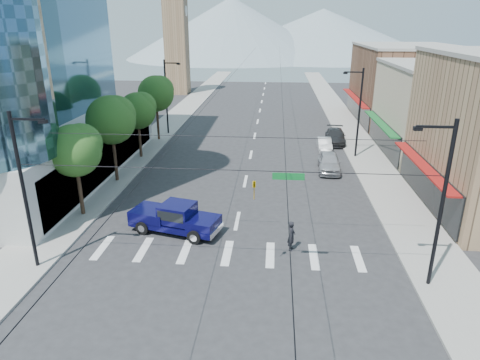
% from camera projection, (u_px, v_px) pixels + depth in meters
% --- Properties ---
extents(ground, '(160.00, 160.00, 0.00)m').
position_uv_depth(ground, '(228.00, 266.00, 24.49)').
color(ground, '#28282B').
rests_on(ground, ground).
extents(sidewalk_left, '(4.00, 120.00, 0.15)m').
position_uv_depth(sidewalk_left, '(177.00, 117.00, 62.78)').
color(sidewalk_left, gray).
rests_on(sidewalk_left, ground).
extents(sidewalk_right, '(4.00, 120.00, 0.15)m').
position_uv_depth(sidewalk_right, '(342.00, 120.00, 60.90)').
color(sidewalk_right, gray).
rests_on(sidewalk_right, ground).
extents(shop_mid, '(12.00, 14.00, 9.00)m').
position_uv_depth(shop_mid, '(447.00, 112.00, 43.78)').
color(shop_mid, tan).
rests_on(shop_mid, ground).
extents(shop_far, '(12.00, 18.00, 10.00)m').
position_uv_depth(shop_far, '(405.00, 85.00, 58.56)').
color(shop_far, brown).
rests_on(shop_far, ground).
extents(clock_tower, '(4.80, 4.80, 20.40)m').
position_uv_depth(clock_tower, '(176.00, 36.00, 80.01)').
color(clock_tower, '#8C6B4C').
rests_on(clock_tower, ground).
extents(mountain_left, '(80.00, 80.00, 22.00)m').
position_uv_depth(mountain_left, '(232.00, 28.00, 161.98)').
color(mountain_left, gray).
rests_on(mountain_left, ground).
extents(mountain_right, '(90.00, 90.00, 18.00)m').
position_uv_depth(mountain_right, '(322.00, 33.00, 169.27)').
color(mountain_right, gray).
rests_on(mountain_right, ground).
extents(tree_near, '(3.65, 3.64, 6.71)m').
position_uv_depth(tree_near, '(77.00, 149.00, 29.32)').
color(tree_near, black).
rests_on(tree_near, ground).
extents(tree_midnear, '(4.09, 4.09, 7.52)m').
position_uv_depth(tree_midnear, '(113.00, 118.00, 35.65)').
color(tree_midnear, black).
rests_on(tree_midnear, ground).
extents(tree_midfar, '(3.65, 3.64, 6.71)m').
position_uv_depth(tree_midfar, '(139.00, 109.00, 42.40)').
color(tree_midfar, black).
rests_on(tree_midfar, ground).
extents(tree_far, '(4.09, 4.09, 7.52)m').
position_uv_depth(tree_far, '(157.00, 92.00, 48.73)').
color(tree_far, black).
rests_on(tree_far, ground).
extents(signal_rig, '(21.80, 0.20, 9.00)m').
position_uv_depth(signal_rig, '(229.00, 199.00, 21.93)').
color(signal_rig, black).
rests_on(signal_rig, ground).
extents(lamp_pole_nw, '(2.00, 0.25, 9.00)m').
position_uv_depth(lamp_pole_nw, '(167.00, 94.00, 51.64)').
color(lamp_pole_nw, black).
rests_on(lamp_pole_nw, ground).
extents(lamp_pole_ne, '(2.00, 0.25, 9.00)m').
position_uv_depth(lamp_pole_ne, '(358.00, 110.00, 42.49)').
color(lamp_pole_ne, black).
rests_on(lamp_pole_ne, ground).
extents(pickup_truck, '(6.37, 3.62, 2.04)m').
position_uv_depth(pickup_truck, '(175.00, 217.00, 28.18)').
color(pickup_truck, '#09083E').
rests_on(pickup_truck, ground).
extents(pedestrian, '(0.56, 0.76, 1.90)m').
position_uv_depth(pedestrian, '(291.00, 236.00, 25.99)').
color(pedestrian, black).
rests_on(pedestrian, ground).
extents(parked_car_near, '(2.30, 5.11, 1.70)m').
position_uv_depth(parked_car_near, '(329.00, 162.00, 39.91)').
color(parked_car_near, '#ACABB0').
rests_on(parked_car_near, ground).
extents(parked_car_mid, '(1.44, 4.08, 1.34)m').
position_uv_depth(parked_car_mid, '(324.00, 144.00, 46.37)').
color(parked_car_mid, silver).
rests_on(parked_car_mid, ground).
extents(parked_car_far, '(2.70, 5.66, 1.59)m').
position_uv_depth(parked_car_far, '(335.00, 136.00, 49.10)').
color(parked_car_far, '#2A2A2C').
rests_on(parked_car_far, ground).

